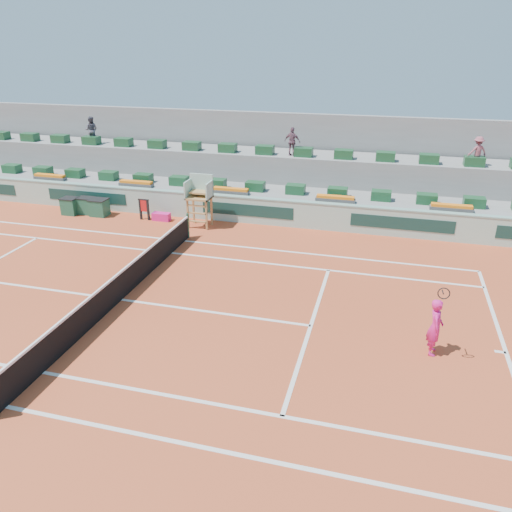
% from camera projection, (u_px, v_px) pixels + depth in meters
% --- Properties ---
extents(ground, '(90.00, 90.00, 0.00)m').
position_uv_depth(ground, '(121.00, 300.00, 16.69)').
color(ground, '#A63E20').
rests_on(ground, ground).
extents(seating_tier_lower, '(36.00, 4.00, 1.20)m').
position_uv_depth(seating_tier_lower, '(223.00, 194.00, 25.92)').
color(seating_tier_lower, gray).
rests_on(seating_tier_lower, ground).
extents(seating_tier_upper, '(36.00, 2.40, 2.60)m').
position_uv_depth(seating_tier_upper, '(232.00, 174.00, 27.06)').
color(seating_tier_upper, gray).
rests_on(seating_tier_upper, ground).
extents(stadium_back_wall, '(36.00, 0.40, 4.40)m').
position_uv_depth(stadium_back_wall, '(240.00, 151.00, 28.12)').
color(stadium_back_wall, gray).
rests_on(stadium_back_wall, ground).
extents(player_bag, '(0.85, 0.38, 0.38)m').
position_uv_depth(player_bag, '(161.00, 217.00, 23.92)').
color(player_bag, '#DD1C7E').
rests_on(player_bag, ground).
extents(spectator_left, '(0.83, 0.71, 1.48)m').
position_uv_depth(spectator_left, '(92.00, 130.00, 27.86)').
color(spectator_left, '#464551').
rests_on(spectator_left, seating_tier_upper).
extents(spectator_mid, '(0.88, 0.49, 1.42)m').
position_uv_depth(spectator_mid, '(292.00, 142.00, 24.92)').
color(spectator_mid, '#734C5C').
rests_on(spectator_mid, seating_tier_upper).
extents(spectator_right, '(0.99, 0.78, 1.35)m').
position_uv_depth(spectator_right, '(478.00, 151.00, 22.94)').
color(spectator_right, '#924954').
rests_on(spectator_right, seating_tier_upper).
extents(court_lines, '(23.89, 11.09, 0.01)m').
position_uv_depth(court_lines, '(121.00, 300.00, 16.69)').
color(court_lines, silver).
rests_on(court_lines, ground).
extents(tennis_net, '(0.10, 11.97, 1.10)m').
position_uv_depth(tennis_net, '(120.00, 286.00, 16.48)').
color(tennis_net, black).
rests_on(tennis_net, ground).
extents(advertising_hoarding, '(36.00, 0.34, 1.26)m').
position_uv_depth(advertising_hoarding, '(209.00, 206.00, 23.95)').
color(advertising_hoarding, '#97BEAD').
rests_on(advertising_hoarding, ground).
extents(umpire_chair, '(1.10, 0.90, 2.40)m').
position_uv_depth(umpire_chair, '(200.00, 194.00, 22.71)').
color(umpire_chair, '#A0723C').
rests_on(umpire_chair, ground).
extents(seat_row_lower, '(32.90, 0.60, 0.44)m').
position_uv_depth(seat_row_lower, '(216.00, 183.00, 24.80)').
color(seat_row_lower, '#174625').
rests_on(seat_row_lower, seating_tier_lower).
extents(seat_row_upper, '(32.90, 0.60, 0.44)m').
position_uv_depth(seat_row_upper, '(228.00, 148.00, 25.92)').
color(seat_row_upper, '#174625').
rests_on(seat_row_upper, seating_tier_upper).
extents(flower_planters, '(26.80, 0.36, 0.28)m').
position_uv_depth(flower_planters, '(182.00, 187.00, 24.48)').
color(flower_planters, '#4B4B4B').
rests_on(flower_planters, seating_tier_lower).
extents(drink_cooler_a, '(0.85, 0.73, 0.84)m').
position_uv_depth(drink_cooler_a, '(99.00, 207.00, 24.49)').
color(drink_cooler_a, '#194D36').
rests_on(drink_cooler_a, ground).
extents(drink_cooler_b, '(0.72, 0.62, 0.84)m').
position_uv_depth(drink_cooler_b, '(86.00, 206.00, 24.76)').
color(drink_cooler_b, '#194D36').
rests_on(drink_cooler_b, ground).
extents(drink_cooler_c, '(0.79, 0.68, 0.84)m').
position_uv_depth(drink_cooler_c, '(70.00, 206.00, 24.69)').
color(drink_cooler_c, '#194D36').
rests_on(drink_cooler_c, ground).
extents(towel_rack, '(0.55, 0.09, 1.03)m').
position_uv_depth(towel_rack, '(144.00, 208.00, 23.85)').
color(towel_rack, black).
rests_on(towel_rack, ground).
extents(tennis_player, '(0.40, 0.87, 2.28)m').
position_uv_depth(tennis_player, '(435.00, 327.00, 13.55)').
color(tennis_player, '#DD1C7E').
rests_on(tennis_player, ground).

